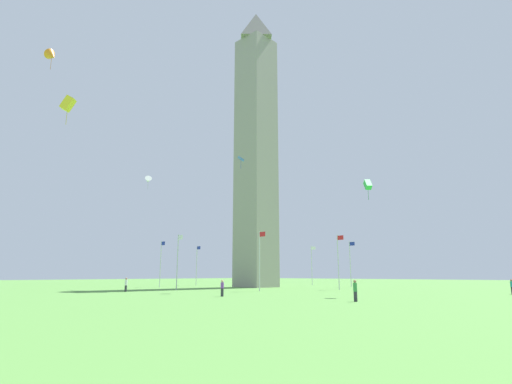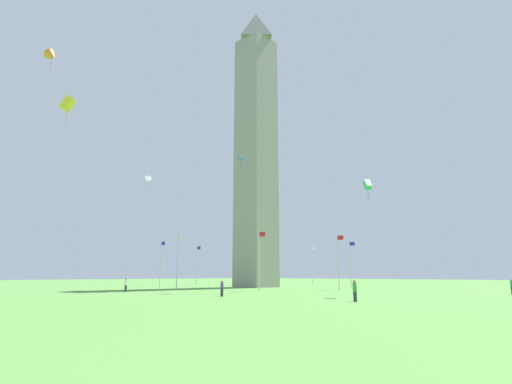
# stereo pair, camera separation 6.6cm
# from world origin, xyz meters

# --- Properties ---
(ground_plane) EXTENTS (260.00, 260.00, 0.00)m
(ground_plane) POSITION_xyz_m (0.00, 0.00, 0.00)
(ground_plane) COLOR #548C3D
(obelisk_monument) EXTENTS (5.89, 5.89, 53.53)m
(obelisk_monument) POSITION_xyz_m (0.00, 0.00, 26.77)
(obelisk_monument) COLOR gray
(obelisk_monument) RESTS_ON ground
(flagpole_n) EXTENTS (1.12, 0.14, 7.97)m
(flagpole_n) POSITION_xyz_m (16.76, 0.00, 4.37)
(flagpole_n) COLOR silver
(flagpole_n) RESTS_ON ground
(flagpole_ne) EXTENTS (1.12, 0.14, 7.97)m
(flagpole_ne) POSITION_xyz_m (11.87, 11.81, 4.37)
(flagpole_ne) COLOR silver
(flagpole_ne) RESTS_ON ground
(flagpole_e) EXTENTS (1.12, 0.14, 7.97)m
(flagpole_e) POSITION_xyz_m (0.06, 16.70, 4.37)
(flagpole_e) COLOR silver
(flagpole_e) RESTS_ON ground
(flagpole_se) EXTENTS (1.12, 0.14, 7.97)m
(flagpole_se) POSITION_xyz_m (-11.75, 11.81, 4.37)
(flagpole_se) COLOR silver
(flagpole_se) RESTS_ON ground
(flagpole_s) EXTENTS (1.12, 0.14, 7.97)m
(flagpole_s) POSITION_xyz_m (-16.64, 0.00, 4.37)
(flagpole_s) COLOR silver
(flagpole_s) RESTS_ON ground
(flagpole_sw) EXTENTS (1.12, 0.14, 7.97)m
(flagpole_sw) POSITION_xyz_m (-11.75, -11.81, 4.37)
(flagpole_sw) COLOR silver
(flagpole_sw) RESTS_ON ground
(flagpole_w) EXTENTS (1.12, 0.14, 7.97)m
(flagpole_w) POSITION_xyz_m (0.06, -16.70, 4.37)
(flagpole_w) COLOR silver
(flagpole_w) RESTS_ON ground
(flagpole_nw) EXTENTS (1.12, 0.14, 7.97)m
(flagpole_nw) POSITION_xyz_m (11.87, -11.81, 4.37)
(flagpole_nw) COLOR silver
(flagpole_nw) RESTS_ON ground
(person_purple_shirt) EXTENTS (0.32, 0.32, 1.64)m
(person_purple_shirt) POSITION_xyz_m (17.80, -23.81, 0.81)
(person_purple_shirt) COLOR #2D2D38
(person_purple_shirt) RESTS_ON ground
(person_teal_shirt) EXTENTS (0.32, 0.32, 1.66)m
(person_teal_shirt) POSITION_xyz_m (38.18, 1.27, 0.82)
(person_teal_shirt) COLOR #2D2D38
(person_teal_shirt) RESTS_ON ground
(person_green_shirt) EXTENTS (0.32, 0.32, 1.74)m
(person_green_shirt) POSITION_xyz_m (31.56, -21.52, 0.87)
(person_green_shirt) COLOR #2D2D38
(person_green_shirt) RESTS_ON ground
(person_white_shirt) EXTENTS (0.32, 0.32, 1.76)m
(person_white_shirt) POSITION_xyz_m (0.85, -25.09, 0.88)
(person_white_shirt) COLOR #2D2D38
(person_white_shirt) RESTS_ON ground
(kite_orange_delta) EXTENTS (2.08, 1.83, 2.70)m
(kite_orange_delta) POSITION_xyz_m (1.13, -36.87, 27.89)
(kite_orange_delta) COLOR orange
(kite_yellow_box) EXTENTS (1.34, 1.35, 2.67)m
(kite_yellow_box) POSITION_xyz_m (14.20, -39.14, 16.91)
(kite_yellow_box) COLOR yellow
(kite_white_delta) EXTENTS (1.72, 1.59, 2.25)m
(kite_white_delta) POSITION_xyz_m (-7.93, -17.50, 17.40)
(kite_white_delta) COLOR white
(kite_green_box) EXTENTS (1.27, 1.23, 2.32)m
(kite_green_box) POSITION_xyz_m (28.44, -12.25, 11.82)
(kite_green_box) COLOR green
(kite_blue_diamond) EXTENTS (1.32, 1.29, 1.69)m
(kite_blue_diamond) POSITION_xyz_m (10.42, -14.10, 17.98)
(kite_blue_diamond) COLOR blue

